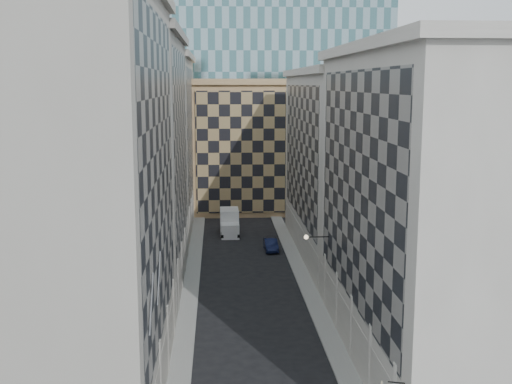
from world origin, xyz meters
name	(u,v)px	position (x,y,z in m)	size (l,w,h in m)	color
sidewalk_west	(190,290)	(-5.25, 30.00, 0.07)	(1.50, 100.00, 0.15)	gray
sidewalk_east	(308,288)	(5.25, 30.00, 0.07)	(1.50, 100.00, 0.15)	gray
bldg_left_a	(72,198)	(-10.88, 11.00, 11.82)	(10.80, 22.80, 23.70)	#A19C91
bldg_left_b	(127,160)	(-10.88, 33.00, 11.32)	(10.80, 22.80, 22.70)	gray
bldg_left_c	(151,144)	(-10.88, 55.00, 10.83)	(10.80, 22.80, 21.70)	#A19C91
bldg_right_a	(429,206)	(10.88, 15.00, 10.32)	(10.80, 26.80, 20.70)	#B6B2A7
bldg_right_b	(346,163)	(10.89, 42.00, 9.85)	(10.80, 28.80, 19.70)	#B6B2A7
tan_block	(250,144)	(2.00, 67.90, 9.44)	(16.80, 14.80, 18.80)	tan
church_tower	(233,29)	(0.00, 82.00, 26.95)	(7.20, 7.20, 51.50)	#2F2B24
flagpoles_left	(155,290)	(-5.90, 6.00, 8.00)	(0.10, 6.33, 2.33)	gray
bracket_lamp	(308,237)	(4.38, 24.00, 6.20)	(1.98, 0.36, 0.36)	black
box_truck	(230,224)	(-1.32, 51.47, 1.30)	(2.30, 5.49, 2.99)	white
dark_car	(271,245)	(3.05, 43.42, 0.65)	(1.38, 3.97, 1.31)	#0E1536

